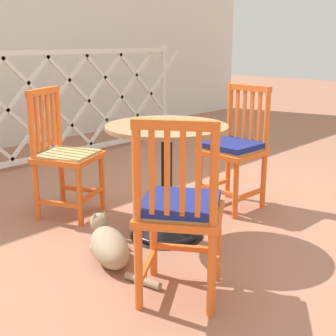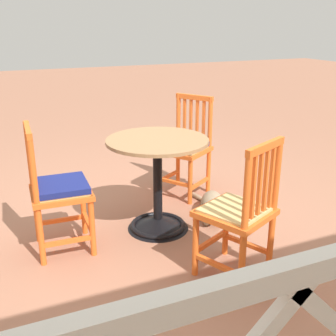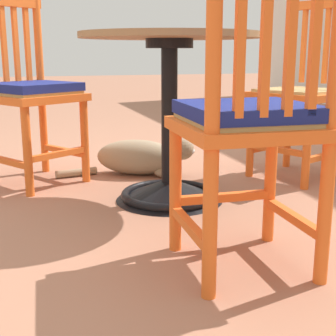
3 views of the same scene
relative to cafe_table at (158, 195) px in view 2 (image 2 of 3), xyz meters
The scene contains 6 objects.
ground_plane 0.30m from the cafe_table, 56.58° to the right, with size 24.00×24.00×0.00m, color #A36B51.
cafe_table is the anchor object (origin of this frame).
orange_chair_facing_out 0.76m from the cafe_table, ahead, with size 0.42×0.42×0.91m.
orange_chair_near_fence 0.83m from the cafe_table, 105.23° to the left, with size 0.53×0.53×0.91m.
orange_chair_by_planter 0.77m from the cafe_table, 131.96° to the right, with size 0.55×0.55×0.91m.
tabby_cat 0.52m from the cafe_table, behind, with size 0.37×0.73×0.23m.
Camera 2 is at (1.04, 2.81, 1.55)m, focal length 44.29 mm.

